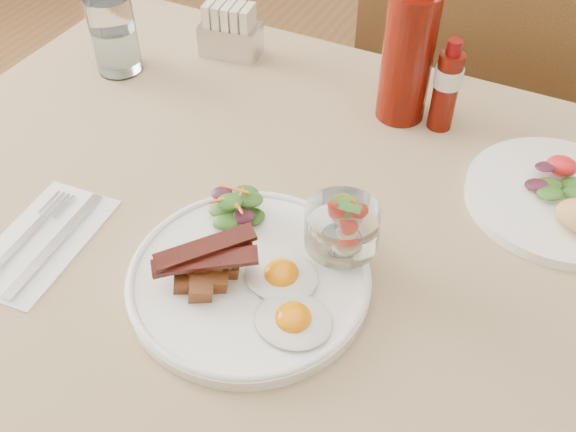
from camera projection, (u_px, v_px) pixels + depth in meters
name	position (u px, v px, depth m)	size (l,w,h in m)	color
table	(346.00, 293.00, 0.84)	(1.33, 0.88, 0.75)	brown
chair_far	(463.00, 114.00, 1.36)	(0.42, 0.42, 0.93)	brown
main_plate	(249.00, 279.00, 0.74)	(0.28, 0.28, 0.02)	white
fried_eggs	(287.00, 296.00, 0.70)	(0.14, 0.14, 0.02)	silver
bacon_potato_pile	(206.00, 267.00, 0.71)	(0.11, 0.10, 0.05)	brown
side_salad	(236.00, 208.00, 0.78)	(0.08, 0.08, 0.04)	#204E14
fruit_cup	(342.00, 227.00, 0.72)	(0.09, 0.09, 0.09)	white
second_plate	(570.00, 203.00, 0.82)	(0.24, 0.24, 0.06)	white
ketchup_bottle	(408.00, 55.00, 0.91)	(0.08, 0.08, 0.22)	#560C04
hot_sauce_bottle	(446.00, 87.00, 0.91)	(0.05, 0.05, 0.14)	#560C04
sugar_caddy	(230.00, 33.00, 1.07)	(0.11, 0.07, 0.09)	silver
water_glass	(115.00, 39.00, 1.03)	(0.07, 0.07, 0.13)	white
napkin_cutlery	(42.00, 241.00, 0.79)	(0.12, 0.20, 0.01)	white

